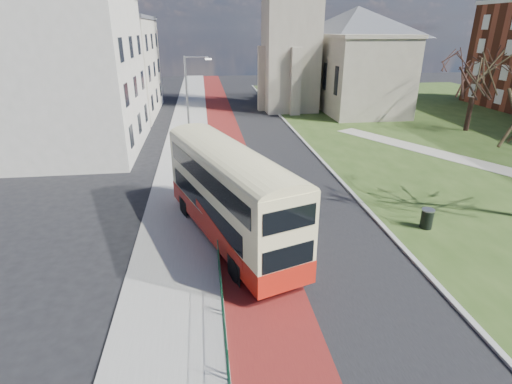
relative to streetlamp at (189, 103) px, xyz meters
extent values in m
plane|color=black|center=(4.35, -18.00, -4.59)|extent=(160.00, 160.00, 0.00)
cube|color=black|center=(5.85, 2.00, -4.59)|extent=(9.00, 120.00, 0.01)
cube|color=#591414|center=(3.15, 2.00, -4.59)|extent=(3.40, 120.00, 0.01)
cube|color=gray|center=(-0.65, 2.00, -4.53)|extent=(4.00, 120.00, 0.12)
cube|color=#999993|center=(1.35, 2.00, -4.53)|extent=(0.25, 120.00, 0.13)
cube|color=#999993|center=(10.45, 4.00, -4.53)|extent=(0.25, 80.00, 0.13)
cube|color=#2D4418|center=(30.35, 4.00, -4.57)|extent=(40.00, 80.00, 0.04)
cylinder|color=#0E3D26|center=(1.40, -14.00, -3.49)|extent=(0.04, 24.00, 0.04)
cylinder|color=#0E3D26|center=(1.40, -14.00, -4.44)|extent=(0.04, 24.00, 0.04)
cube|color=gray|center=(12.35, 20.00, 7.41)|extent=(6.50, 6.50, 24.00)
cube|color=gray|center=(20.85, 20.00, -0.09)|extent=(9.00, 18.00, 9.00)
pyramid|color=#565960|center=(20.85, 20.00, 8.01)|extent=(9.00, 18.00, 3.60)
cube|color=beige|center=(-9.65, 4.00, 1.66)|extent=(10.00, 14.00, 12.50)
cube|color=#BEB5A0|center=(-9.65, 20.00, 0.91)|extent=(10.00, 16.00, 11.00)
cube|color=#565960|center=(-9.65, 20.00, 6.66)|extent=(10.30, 16.30, 0.50)
cylinder|color=gray|center=(-0.15, 0.00, -0.47)|extent=(0.16, 0.16, 8.00)
cylinder|color=gray|center=(0.75, 0.00, 3.43)|extent=(1.80, 0.10, 0.10)
cube|color=silver|center=(1.65, 0.00, 3.28)|extent=(0.50, 0.18, 0.12)
cube|color=red|center=(2.12, -14.29, -3.55)|extent=(6.17, 11.53, 1.03)
cube|color=beige|center=(2.12, -14.29, -1.55)|extent=(6.13, 11.46, 2.98)
cube|color=black|center=(0.80, -14.42, -2.47)|extent=(3.09, 8.77, 0.98)
cube|color=black|center=(3.24, -13.58, -2.47)|extent=(3.09, 8.77, 0.98)
cube|color=black|center=(0.90, -14.71, -0.93)|extent=(3.38, 9.62, 0.92)
cube|color=black|center=(3.34, -13.87, -0.93)|extent=(3.38, 9.62, 0.92)
cube|color=black|center=(0.28, -8.99, -2.47)|extent=(2.20, 0.83, 1.08)
cube|color=black|center=(0.28, -8.99, -0.93)|extent=(2.20, 0.83, 0.92)
cube|color=orange|center=(0.28, -8.99, -0.34)|extent=(1.76, 0.69, 0.31)
cylinder|color=black|center=(-0.26, -11.05, -4.06)|extent=(0.64, 1.11, 1.07)
cylinder|color=black|center=(1.99, -10.27, -4.06)|extent=(0.64, 1.11, 1.07)
cylinder|color=black|center=(2.11, -17.88, -4.06)|extent=(0.64, 1.11, 1.07)
cylinder|color=black|center=(4.35, -17.10, -4.06)|extent=(0.64, 1.11, 1.07)
cylinder|color=black|center=(28.50, 5.93, -2.83)|extent=(0.64, 0.64, 3.44)
cylinder|color=black|center=(12.69, -14.40, -4.04)|extent=(0.76, 0.76, 1.03)
cylinder|color=gray|center=(12.69, -14.40, -3.49)|extent=(0.81, 0.81, 0.07)
camera|label=1|loc=(1.04, -32.29, 5.47)|focal=28.00mm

